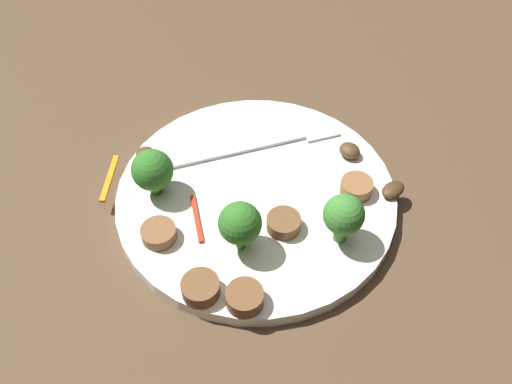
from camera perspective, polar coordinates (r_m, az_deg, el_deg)
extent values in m
plane|color=#4C3826|center=(0.52, 0.00, -0.97)|extent=(1.40, 1.40, 0.00)
cylinder|color=white|center=(0.51, 0.00, -0.49)|extent=(0.26, 0.26, 0.01)
cube|color=silver|center=(0.54, -2.15, 4.22)|extent=(0.14, 0.06, 0.00)
cube|color=silver|center=(0.56, 6.75, 6.13)|extent=(0.04, 0.03, 0.00)
cylinder|color=#347525|center=(0.51, -10.39, 0.78)|extent=(0.01, 0.01, 0.02)
sphere|color=#2D6B23|center=(0.49, -10.70, 2.25)|extent=(0.04, 0.04, 0.04)
cylinder|color=#347525|center=(0.46, -1.61, -4.83)|extent=(0.01, 0.01, 0.02)
sphere|color=#2D6B23|center=(0.44, -1.67, -3.25)|extent=(0.04, 0.04, 0.04)
cylinder|color=#408630|center=(0.47, 8.78, -3.92)|extent=(0.01, 0.01, 0.02)
sphere|color=#387A2D|center=(0.45, 9.10, -2.33)|extent=(0.03, 0.03, 0.03)
cylinder|color=brown|center=(0.51, 10.37, 0.51)|extent=(0.04, 0.04, 0.01)
cylinder|color=brown|center=(0.44, -5.76, -9.87)|extent=(0.04, 0.04, 0.01)
cylinder|color=brown|center=(0.48, -10.05, -4.24)|extent=(0.04, 0.04, 0.01)
cylinder|color=brown|center=(0.44, -1.18, -10.90)|extent=(0.03, 0.03, 0.01)
cylinder|color=brown|center=(0.48, 2.88, -3.25)|extent=(0.04, 0.04, 0.01)
ellipsoid|color=#422B19|center=(0.52, 14.03, 0.24)|extent=(0.03, 0.02, 0.01)
ellipsoid|color=#4C331E|center=(0.54, -11.35, 3.81)|extent=(0.02, 0.02, 0.01)
ellipsoid|color=#4C331E|center=(0.54, 9.68, 4.26)|extent=(0.02, 0.02, 0.01)
cube|color=red|center=(0.49, -6.19, -2.74)|extent=(0.03, 0.05, 0.00)
cube|color=orange|center=(0.53, -14.95, 1.38)|extent=(0.04, 0.05, 0.00)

